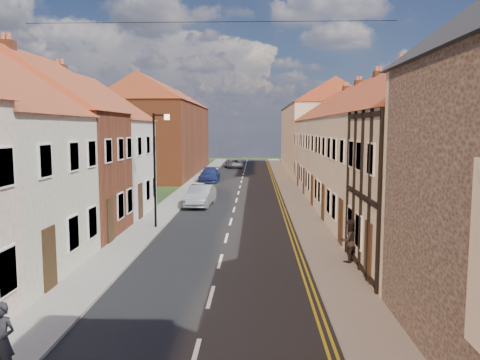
{
  "coord_description": "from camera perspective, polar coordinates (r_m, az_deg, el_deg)",
  "views": [
    {
      "loc": [
        1.41,
        -4.32,
        5.35
      ],
      "look_at": [
        0.51,
        22.74,
        2.34
      ],
      "focal_mm": 35.0,
      "sensor_mm": 36.0,
      "label": 1
    }
  ],
  "objects": [
    {
      "name": "car_distant",
      "position": [
        62.87,
        -0.74,
        1.99
      ],
      "size": [
        2.73,
        4.4,
        1.14
      ],
      "primitive_type": "imported",
      "rotation": [
        0.0,
        0.0,
        0.22
      ],
      "color": "gray",
      "rests_on": "ground"
    },
    {
      "name": "road",
      "position": [
        34.76,
        -0.43,
        -2.49
      ],
      "size": [
        7.0,
        90.0,
        0.02
      ],
      "primitive_type": "cube",
      "color": "black",
      "rests_on": "ground"
    },
    {
      "name": "cottage_r_tudor",
      "position": [
        18.76,
        26.7,
        2.97
      ],
      "size": [
        8.3,
        5.2,
        9.0
      ],
      "color": "beige",
      "rests_on": "ground"
    },
    {
      "name": "cottage_r_white_far",
      "position": [
        39.42,
        13.51,
        4.91
      ],
      "size": [
        8.3,
        5.2,
        9.0
      ],
      "color": "silver",
      "rests_on": "ground"
    },
    {
      "name": "cottage_r_white_near",
      "position": [
        23.78,
        21.34,
        3.8
      ],
      "size": [
        8.3,
        6.0,
        9.0
      ],
      "color": "beige",
      "rests_on": "ground"
    },
    {
      "name": "cottage_r_cream_far",
      "position": [
        44.72,
        12.12,
        5.08
      ],
      "size": [
        8.3,
        6.0,
        9.0
      ],
      "color": "beige",
      "rests_on": "ground"
    },
    {
      "name": "car_mid",
      "position": [
        32.31,
        -4.81,
        -1.92
      ],
      "size": [
        1.84,
        4.45,
        1.43
      ],
      "primitive_type": "imported",
      "rotation": [
        0.0,
        0.0,
        -0.08
      ],
      "color": "#A9ACB0",
      "rests_on": "ground"
    },
    {
      "name": "pedestrian_right",
      "position": [
        18.91,
        13.21,
        -7.21
      ],
      "size": [
        0.98,
        0.86,
        1.7
      ],
      "primitive_type": "imported",
      "rotation": [
        0.0,
        0.0,
        3.44
      ],
      "color": "black",
      "rests_on": "pavement_right"
    },
    {
      "name": "pavement_right",
      "position": [
        34.85,
        6.82,
        -2.43
      ],
      "size": [
        1.8,
        90.0,
        0.12
      ],
      "primitive_type": "cube",
      "color": "gray",
      "rests_on": "ground"
    },
    {
      "name": "car_far",
      "position": [
        46.92,
        -3.73,
        0.62
      ],
      "size": [
        1.91,
        4.66,
        1.35
      ],
      "primitive_type": "imported",
      "rotation": [
        0.0,
        0.0,
        0.0
      ],
      "color": "navy",
      "rests_on": "ground"
    },
    {
      "name": "pavement_left",
      "position": [
        35.21,
        -7.61,
        -2.35
      ],
      "size": [
        1.8,
        90.0,
        0.12
      ],
      "primitive_type": "cube",
      "color": "gray",
      "rests_on": "ground"
    },
    {
      "name": "lamppost",
      "position": [
        24.94,
        -10.19,
        2.08
      ],
      "size": [
        0.88,
        0.15,
        6.0
      ],
      "color": "black",
      "rests_on": "pavement_left"
    },
    {
      "name": "pedestrian_left",
      "position": [
        11.49,
        -27.01,
        -17.02
      ],
      "size": [
        0.64,
        0.46,
        1.61
      ],
      "primitive_type": "imported",
      "rotation": [
        0.0,
        0.0,
        -0.14
      ],
      "color": "black",
      "rests_on": "pavement_left"
    },
    {
      "name": "cottage_r_pink",
      "position": [
        34.15,
        15.32,
        4.65
      ],
      "size": [
        8.3,
        6.0,
        9.0
      ],
      "color": "beige",
      "rests_on": "ground"
    },
    {
      "name": "block_right_far",
      "position": [
        59.84,
        9.55,
        6.21
      ],
      "size": [
        8.3,
        24.2,
        10.5
      ],
      "color": "beige",
      "rests_on": "ground"
    },
    {
      "name": "cottage_l_brick_mid",
      "position": [
        24.81,
        -23.72,
        3.91
      ],
      "size": [
        8.3,
        5.7,
        9.1
      ],
      "color": "brown",
      "rests_on": "ground"
    },
    {
      "name": "block_left_far",
      "position": [
        55.36,
        -9.3,
        6.21
      ],
      "size": [
        8.3,
        24.2,
        10.5
      ],
      "color": "brown",
      "rests_on": "ground"
    },
    {
      "name": "cottage_l_pink",
      "position": [
        30.15,
        -18.95,
        4.14
      ],
      "size": [
        8.3,
        6.3,
        8.8
      ],
      "color": "silver",
      "rests_on": "ground"
    },
    {
      "name": "cottage_r_cream_mid",
      "position": [
        28.92,
        17.79,
        4.32
      ],
      "size": [
        8.3,
        5.2,
        9.0
      ],
      "color": "beige",
      "rests_on": "ground"
    }
  ]
}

